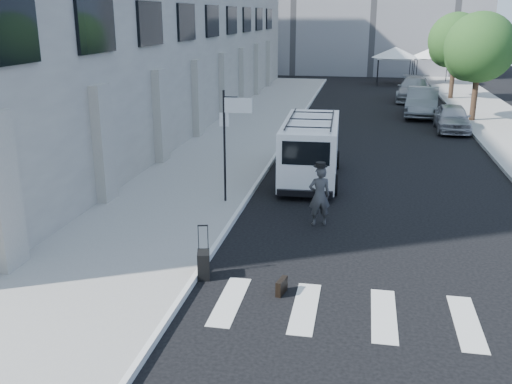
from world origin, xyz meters
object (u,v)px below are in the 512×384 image
at_px(briefcase, 282,286).
at_px(cargo_van, 311,149).
at_px(parked_car_a, 452,118).
at_px(parked_car_c, 414,89).
at_px(businessman, 319,196).
at_px(parked_car_b, 422,102).
at_px(suitcase, 204,265).

distance_m(briefcase, cargo_van, 9.27).
xyz_separation_m(cargo_van, parked_car_a, (6.37, 10.43, -0.45)).
bearing_deg(cargo_van, parked_car_c, 74.24).
relative_size(briefcase, parked_car_a, 0.11).
height_order(businessman, briefcase, businessman).
distance_m(businessman, parked_car_c, 26.57).
xyz_separation_m(cargo_van, parked_car_b, (5.25, 14.95, -0.30)).
distance_m(parked_car_b, parked_car_c, 6.46).
height_order(businessman, parked_car_c, businessman).
bearing_deg(businessman, suitcase, 41.12).
height_order(businessman, suitcase, businessman).
distance_m(cargo_van, parked_car_b, 15.85).
distance_m(businessman, briefcase, 4.53).
bearing_deg(parked_car_c, parked_car_a, -77.90).
relative_size(suitcase, cargo_van, 0.21).
height_order(cargo_van, parked_car_c, cargo_van).
distance_m(briefcase, parked_car_a, 20.58).
xyz_separation_m(businessman, parked_car_c, (4.53, 26.18, -0.06)).
distance_m(briefcase, suitcase, 1.94).
bearing_deg(briefcase, businessman, 97.02).
bearing_deg(parked_car_c, cargo_van, -97.51).
xyz_separation_m(briefcase, parked_car_b, (4.97, 24.17, 0.67)).
height_order(parked_car_a, parked_car_c, parked_car_c).
relative_size(briefcase, parked_car_c, 0.08).
bearing_deg(parked_car_c, parked_car_b, -83.74).
distance_m(briefcase, parked_car_b, 24.69).
bearing_deg(parked_car_b, cargo_van, -102.57).
bearing_deg(parked_car_b, suitcase, -99.34).
xyz_separation_m(parked_car_a, parked_car_c, (-1.12, 10.99, 0.11)).
bearing_deg(parked_car_b, businessman, -96.18).
bearing_deg(parked_car_c, briefcase, -92.96).
xyz_separation_m(briefcase, parked_car_a, (6.10, 19.65, 0.53)).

